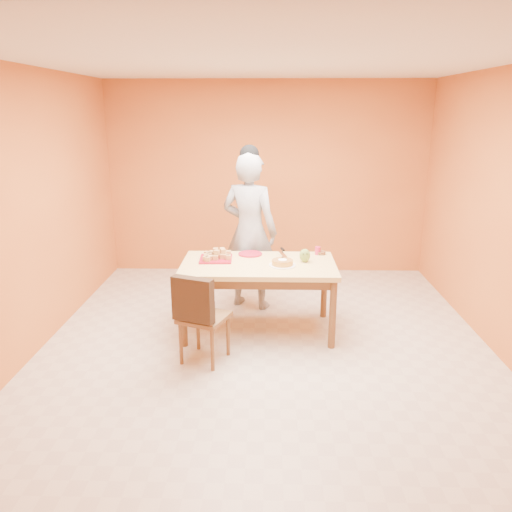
{
  "coord_description": "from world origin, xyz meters",
  "views": [
    {
      "loc": [
        0.02,
        -4.59,
        2.3
      ],
      "look_at": [
        -0.11,
        0.3,
        0.86
      ],
      "focal_mm": 35.0,
      "sensor_mm": 36.0,
      "label": 1
    }
  ],
  "objects_px": {
    "pastry_platter": "(216,259)",
    "magenta_glass": "(318,251)",
    "egg_ornament": "(305,256)",
    "sponge_cake": "(282,262)",
    "person": "(250,232)",
    "checker_tin": "(321,253)",
    "dining_chair": "(204,316)",
    "dining_table": "(258,272)",
    "red_dinner_plate": "(250,254)"
  },
  "relations": [
    {
      "from": "red_dinner_plate",
      "to": "checker_tin",
      "type": "height_order",
      "value": "checker_tin"
    },
    {
      "from": "pastry_platter",
      "to": "magenta_glass",
      "type": "distance_m",
      "value": 1.12
    },
    {
      "from": "dining_chair",
      "to": "pastry_platter",
      "type": "xyz_separation_m",
      "value": [
        0.04,
        0.8,
        0.31
      ]
    },
    {
      "from": "person",
      "to": "checker_tin",
      "type": "relative_size",
      "value": 16.83
    },
    {
      "from": "dining_table",
      "to": "person",
      "type": "distance_m",
      "value": 0.77
    },
    {
      "from": "person",
      "to": "red_dinner_plate",
      "type": "height_order",
      "value": "person"
    },
    {
      "from": "egg_ornament",
      "to": "pastry_platter",
      "type": "bearing_deg",
      "value": -166.04
    },
    {
      "from": "red_dinner_plate",
      "to": "sponge_cake",
      "type": "height_order",
      "value": "sponge_cake"
    },
    {
      "from": "person",
      "to": "magenta_glass",
      "type": "height_order",
      "value": "person"
    },
    {
      "from": "dining_chair",
      "to": "red_dinner_plate",
      "type": "distance_m",
      "value": 1.13
    },
    {
      "from": "dining_chair",
      "to": "checker_tin",
      "type": "distance_m",
      "value": 1.6
    },
    {
      "from": "magenta_glass",
      "to": "red_dinner_plate",
      "type": "bearing_deg",
      "value": -178.28
    },
    {
      "from": "dining_chair",
      "to": "magenta_glass",
      "type": "bearing_deg",
      "value": 63.22
    },
    {
      "from": "red_dinner_plate",
      "to": "magenta_glass",
      "type": "height_order",
      "value": "magenta_glass"
    },
    {
      "from": "magenta_glass",
      "to": "sponge_cake",
      "type": "bearing_deg",
      "value": -133.31
    },
    {
      "from": "dining_chair",
      "to": "pastry_platter",
      "type": "distance_m",
      "value": 0.86
    },
    {
      "from": "person",
      "to": "pastry_platter",
      "type": "height_order",
      "value": "person"
    },
    {
      "from": "sponge_cake",
      "to": "magenta_glass",
      "type": "relative_size",
      "value": 2.46
    },
    {
      "from": "sponge_cake",
      "to": "magenta_glass",
      "type": "xyz_separation_m",
      "value": [
        0.4,
        0.42,
        0.01
      ]
    },
    {
      "from": "pastry_platter",
      "to": "egg_ornament",
      "type": "relative_size",
      "value": 2.39
    },
    {
      "from": "egg_ornament",
      "to": "magenta_glass",
      "type": "relative_size",
      "value": 1.6
    },
    {
      "from": "person",
      "to": "magenta_glass",
      "type": "relative_size",
      "value": 20.95
    },
    {
      "from": "pastry_platter",
      "to": "person",
      "type": "bearing_deg",
      "value": 60.85
    },
    {
      "from": "dining_chair",
      "to": "person",
      "type": "bearing_deg",
      "value": 96.2
    },
    {
      "from": "dining_chair",
      "to": "checker_tin",
      "type": "xyz_separation_m",
      "value": [
        1.17,
        1.04,
        0.32
      ]
    },
    {
      "from": "checker_tin",
      "to": "dining_table",
      "type": "bearing_deg",
      "value": -152.76
    },
    {
      "from": "sponge_cake",
      "to": "egg_ornament",
      "type": "bearing_deg",
      "value": 30.38
    },
    {
      "from": "red_dinner_plate",
      "to": "egg_ornament",
      "type": "distance_m",
      "value": 0.64
    },
    {
      "from": "person",
      "to": "pastry_platter",
      "type": "xyz_separation_m",
      "value": [
        -0.34,
        -0.61,
        -0.15
      ]
    },
    {
      "from": "checker_tin",
      "to": "person",
      "type": "bearing_deg",
      "value": 155.33
    },
    {
      "from": "egg_ornament",
      "to": "person",
      "type": "bearing_deg",
      "value": 149.74
    },
    {
      "from": "person",
      "to": "magenta_glass",
      "type": "distance_m",
      "value": 0.86
    },
    {
      "from": "dining_table",
      "to": "person",
      "type": "xyz_separation_m",
      "value": [
        -0.12,
        0.72,
        0.26
      ]
    },
    {
      "from": "magenta_glass",
      "to": "dining_table",
      "type": "bearing_deg",
      "value": -152.39
    },
    {
      "from": "dining_table",
      "to": "egg_ornament",
      "type": "distance_m",
      "value": 0.51
    },
    {
      "from": "person",
      "to": "sponge_cake",
      "type": "xyz_separation_m",
      "value": [
        0.36,
        -0.8,
        -0.12
      ]
    },
    {
      "from": "red_dinner_plate",
      "to": "pastry_platter",
      "type": "bearing_deg",
      "value": -150.4
    },
    {
      "from": "magenta_glass",
      "to": "checker_tin",
      "type": "xyz_separation_m",
      "value": [
        0.03,
        0.01,
        -0.03
      ]
    },
    {
      "from": "egg_ornament",
      "to": "sponge_cake",
      "type": "bearing_deg",
      "value": -132.1
    },
    {
      "from": "checker_tin",
      "to": "egg_ornament",
      "type": "bearing_deg",
      "value": -123.52
    },
    {
      "from": "sponge_cake",
      "to": "pastry_platter",
      "type": "bearing_deg",
      "value": 164.3
    },
    {
      "from": "person",
      "to": "dining_chair",
      "type": "bearing_deg",
      "value": 96.1
    },
    {
      "from": "person",
      "to": "egg_ornament",
      "type": "height_order",
      "value": "person"
    },
    {
      "from": "pastry_platter",
      "to": "checker_tin",
      "type": "xyz_separation_m",
      "value": [
        1.14,
        0.24,
        0.01
      ]
    },
    {
      "from": "dining_chair",
      "to": "dining_table",
      "type": "bearing_deg",
      "value": 75.63
    },
    {
      "from": "dining_table",
      "to": "dining_chair",
      "type": "height_order",
      "value": "dining_chair"
    },
    {
      "from": "sponge_cake",
      "to": "checker_tin",
      "type": "relative_size",
      "value": 1.97
    },
    {
      "from": "sponge_cake",
      "to": "egg_ornament",
      "type": "xyz_separation_m",
      "value": [
        0.24,
        0.14,
        0.03
      ]
    },
    {
      "from": "dining_table",
      "to": "sponge_cake",
      "type": "bearing_deg",
      "value": -19.23
    },
    {
      "from": "magenta_glass",
      "to": "checker_tin",
      "type": "relative_size",
      "value": 0.8
    }
  ]
}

